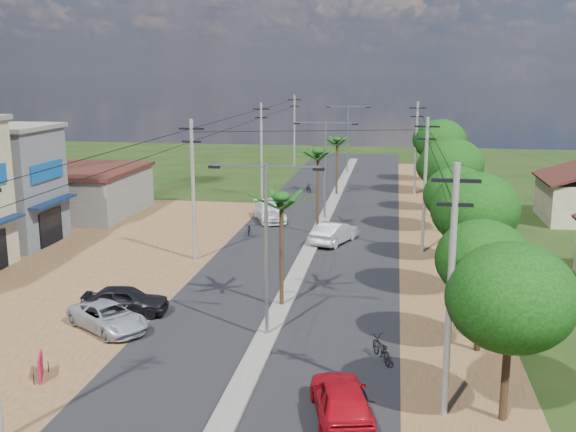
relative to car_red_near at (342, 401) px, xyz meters
name	(u,v)px	position (x,y,z in m)	size (l,w,h in m)	color
ground	(267,337)	(-3.97, 7.02, -0.79)	(160.00, 160.00, 0.00)	black
road	(309,252)	(-3.97, 22.02, -0.77)	(12.00, 110.00, 0.04)	black
median	(314,240)	(-3.97, 25.02, -0.70)	(1.00, 90.00, 0.18)	#605E56
dirt_lot_west	(49,271)	(-18.97, 15.02, -0.77)	(18.00, 46.00, 0.04)	brown
dirt_shoulder_east	(438,257)	(4.53, 22.02, -0.78)	(5.00, 90.00, 0.03)	brown
low_shed	(76,191)	(-24.97, 31.02, 1.17)	(10.40, 10.40, 3.95)	#605E56
tree_east_a	(511,298)	(5.53, 1.02, 3.70)	(4.40, 4.40, 6.37)	black
tree_east_b	(483,260)	(5.33, 7.02, 3.32)	(4.00, 4.00, 5.83)	black
tree_east_c	(475,209)	(5.73, 14.02, 4.07)	(4.60, 4.60, 6.83)	black
tree_east_d	(457,195)	(5.43, 21.02, 3.55)	(4.20, 4.20, 6.13)	black
tree_east_e	(451,166)	(5.63, 29.02, 4.30)	(4.80, 4.80, 7.14)	black
tree_east_f	(438,167)	(5.23, 37.02, 3.10)	(3.80, 3.80, 5.52)	black
tree_east_g	(441,141)	(5.83, 45.02, 4.45)	(5.00, 5.00, 7.38)	black
tree_east_h	(433,139)	(5.53, 53.02, 3.85)	(4.40, 4.40, 6.52)	black
palm_median_near	(281,202)	(-3.97, 11.02, 4.75)	(2.00, 2.00, 6.15)	black
palm_median_mid	(318,155)	(-3.97, 27.02, 5.11)	(2.00, 2.00, 6.55)	black
palm_median_far	(337,142)	(-3.97, 43.02, 4.47)	(2.00, 2.00, 5.85)	black
streetlight_near	(266,236)	(-3.97, 7.02, 3.99)	(5.10, 0.18, 8.00)	gray
streetlight_mid	(325,162)	(-3.97, 32.02, 3.99)	(5.10, 0.18, 8.00)	gray
streetlight_far	(348,133)	(-3.97, 57.02, 3.99)	(5.10, 0.18, 8.00)	gray
utility_pole_w_b	(193,187)	(-10.97, 19.02, 3.97)	(1.60, 0.24, 9.00)	#605E56
utility_pole_w_c	(261,148)	(-10.97, 41.02, 3.97)	(1.60, 0.24, 9.00)	#605E56
utility_pole_w_d	(294,129)	(-10.97, 62.02, 3.97)	(1.60, 0.24, 9.00)	#605E56
utility_pole_e_a	(450,287)	(3.53, 1.02, 3.97)	(1.60, 0.24, 9.00)	#605E56
utility_pole_e_b	(425,183)	(3.53, 23.02, 3.97)	(1.60, 0.24, 9.00)	#605E56
utility_pole_e_c	(416,146)	(3.53, 45.02, 3.97)	(1.60, 0.24, 9.00)	#605E56
car_red_near	(342,401)	(0.00, 0.00, 0.00)	(1.87, 4.64, 1.58)	#A00813
car_silver_mid	(335,233)	(-2.47, 24.47, -0.02)	(1.63, 4.66, 1.54)	#A7AAB0
car_white_far	(270,212)	(-8.32, 30.91, -0.07)	(2.01, 4.93, 1.43)	silver
car_parked_silver	(108,318)	(-11.47, 6.70, -0.17)	(2.07, 4.49, 1.25)	#A7AAB0
car_parked_dark	(125,301)	(-11.47, 8.78, -0.06)	(1.71, 4.26, 1.45)	black
moto_rider_east	(381,350)	(1.23, 5.27, -0.28)	(0.67, 1.93, 1.01)	black
moto_rider_west_a	(249,229)	(-8.97, 26.16, -0.38)	(0.55, 1.58, 0.83)	black
moto_rider_west_b	(309,188)	(-6.82, 44.07, -0.32)	(0.44, 1.55, 0.93)	black
roadside_sign	(41,367)	(-11.97, 1.44, -0.29)	(0.58, 1.16, 1.01)	maroon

